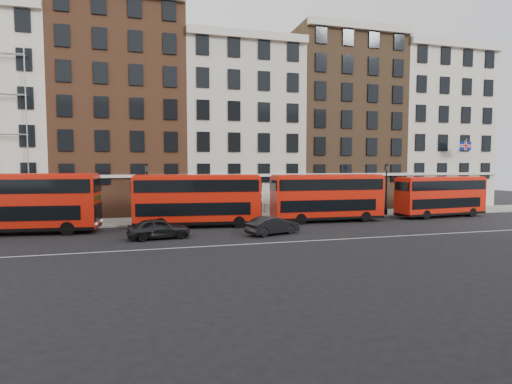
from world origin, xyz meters
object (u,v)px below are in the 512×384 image
object	(u,v)px
bus_a	(21,202)
car_rear	(159,228)
bus_b	(197,199)
bus_c	(327,196)
traffic_light	(464,191)
car_front	(273,225)
bus_d	(440,195)

from	to	relation	value
bus_a	car_rear	world-z (taller)	bus_a
bus_b	bus_c	world-z (taller)	bus_b
bus_c	traffic_light	bearing A→B (deg)	9.19
bus_b	car_rear	size ratio (longest dim) A/B	2.46
bus_a	bus_c	xyz separation A→B (m)	(25.44, -0.00, -0.14)
bus_b	car_front	bearing A→B (deg)	-39.03
bus_b	car_front	distance (m)	7.47
bus_c	car_rear	xyz separation A→B (m)	(-15.37, -4.70, -1.61)
bus_c	car_front	xyz separation A→B (m)	(-6.93, -5.18, -1.66)
bus_b	car_front	size ratio (longest dim) A/B	2.55
car_rear	car_front	bearing A→B (deg)	-100.18
traffic_light	bus_a	bearing A→B (deg)	-177.00
traffic_light	bus_d	bearing A→B (deg)	-155.60
traffic_light	car_front	bearing A→B (deg)	-163.09
bus_d	car_rear	distance (m)	28.36
traffic_light	car_rear	bearing A→B (deg)	-168.06
bus_c	bus_b	bearing A→B (deg)	-178.16
bus_d	traffic_light	distance (m)	5.48
bus_c	car_rear	size ratio (longest dim) A/B	2.39
bus_c	car_front	world-z (taller)	bus_c
bus_a	car_rear	size ratio (longest dim) A/B	2.56
bus_a	traffic_light	bearing A→B (deg)	8.90
car_front	traffic_light	distance (m)	25.64
bus_b	traffic_light	bearing A→B (deg)	10.78
bus_a	traffic_light	distance (m)	43.04
bus_b	car_rear	bearing A→B (deg)	-118.96
bus_b	car_front	xyz separation A→B (m)	(5.10, -5.18, -1.70)
bus_c	car_rear	world-z (taller)	bus_c
bus_a	bus_b	size ratio (longest dim) A/B	1.04
bus_a	bus_b	bearing A→B (deg)	5.89
bus_b	car_front	world-z (taller)	bus_b
car_rear	traffic_light	size ratio (longest dim) A/B	1.35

